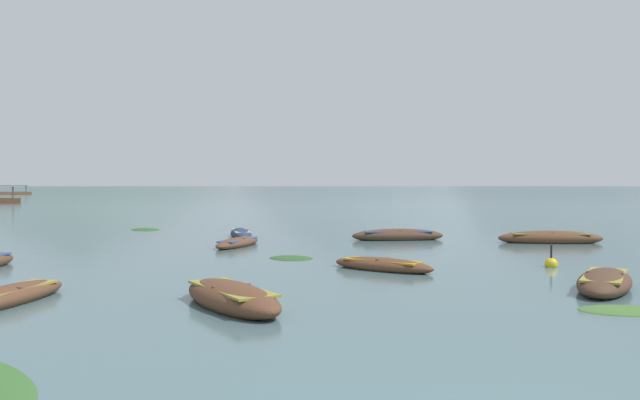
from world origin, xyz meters
name	(u,v)px	position (x,y,z in m)	size (l,w,h in m)	color
ground_plane	(245,186)	(0.00, 1500.00, 0.00)	(6000.00, 6000.00, 0.00)	slate
mountain_1	(83,145)	(-526.82, 2125.93, 134.53)	(1086.98, 1086.98, 269.07)	#4C5B56
mountain_2	(387,130)	(542.59, 2341.27, 211.23)	(1242.77, 1242.77, 422.46)	slate
rowboat_0	(238,243)	(-2.94, 20.64, 0.14)	(2.31, 3.68, 0.46)	brown
rowboat_2	(383,265)	(1.37, 12.96, 0.15)	(3.06, 2.99, 0.46)	brown
rowboat_3	(8,296)	(-7.66, 8.83, 0.15)	(1.93, 3.80, 0.48)	brown
rowboat_4	(231,297)	(-2.95, 7.88, 0.20)	(2.69, 3.88, 0.65)	brown
rowboat_5	(550,238)	(10.47, 20.48, 0.21)	(4.59, 1.98, 0.67)	brown
rowboat_6	(241,234)	(-2.84, 24.91, 0.17)	(1.29, 3.95, 0.55)	navy
rowboat_7	(398,236)	(4.28, 22.71, 0.20)	(4.25, 1.17, 0.64)	#4C3323
rowboat_9	(605,282)	(5.90, 8.94, 0.18)	(3.15, 3.69, 0.58)	#4C3323
ferry_0	(10,193)	(-61.44, 160.89, 0.45)	(10.32, 7.19, 2.54)	brown
mooring_buoy	(551,264)	(6.66, 13.03, 0.09)	(0.40, 0.40, 0.80)	yellow
weed_patch_0	(624,311)	(4.83, 6.52, 0.00)	(1.77, 1.11, 0.14)	#477033
weed_patch_1	(291,258)	(-1.09, 16.20, 0.00)	(1.59, 1.34, 0.14)	#2D5628
weed_patch_5	(145,230)	(-8.19, 30.71, 0.00)	(1.48, 2.50, 0.14)	#2D5628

